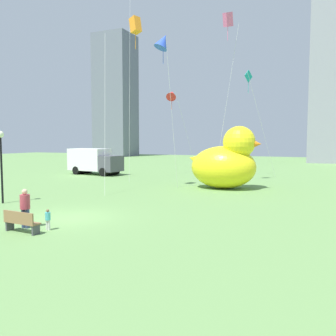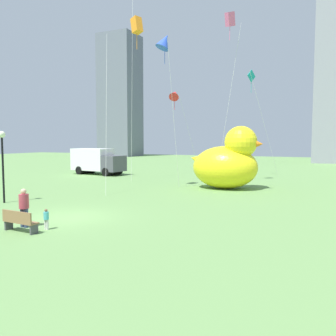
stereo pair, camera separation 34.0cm
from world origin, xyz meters
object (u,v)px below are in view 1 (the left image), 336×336
at_px(kite_orange, 135,26).
at_px(kite_pink, 228,21).
at_px(person_adult, 25,206).
at_px(person_child, 48,219).
at_px(park_bench, 21,221).
at_px(kite_teal, 249,80).
at_px(giant_inflatable_duck, 226,162).
at_px(kite_red, 172,94).
at_px(box_truck, 94,161).
at_px(lamppost, 1,151).
at_px(kite_blue, 163,42).

xyz_separation_m(kite_orange, kite_pink, (5.25, 6.37, 1.62)).
bearing_deg(person_adult, person_child, 4.45).
xyz_separation_m(park_bench, kite_teal, (4.30, 25.95, 9.37)).
height_order(person_adult, giant_inflatable_duck, giant_inflatable_duck).
bearing_deg(kite_red, person_adult, -81.59).
distance_m(person_child, kite_teal, 27.09).
bearing_deg(park_bench, giant_inflatable_duck, 74.96).
bearing_deg(park_bench, kite_pink, 78.72).
bearing_deg(person_adult, box_truck, 118.42).
bearing_deg(person_adult, park_bench, -56.85).
distance_m(person_child, box_truck, 24.32).
bearing_deg(kite_red, kite_teal, 2.34).
relative_size(person_adult, kite_pink, 0.12).
height_order(person_child, kite_orange, kite_orange).
bearing_deg(lamppost, kite_teal, 63.54).
height_order(park_bench, box_truck, box_truck).
height_order(person_child, kite_blue, kite_blue).
relative_size(park_bench, box_truck, 0.27).
relative_size(kite_red, kite_blue, 0.79).
bearing_deg(kite_blue, person_adult, -90.67).
distance_m(person_child, kite_pink, 22.59).
height_order(kite_orange, kite_blue, kite_orange).
relative_size(giant_inflatable_duck, kite_orange, 0.46).
relative_size(person_child, box_truck, 0.14).
bearing_deg(kite_blue, kite_orange, -117.49).
height_order(park_bench, kite_pink, kite_pink).
bearing_deg(kite_teal, kite_pink, -94.32).
xyz_separation_m(giant_inflatable_duck, box_truck, (-16.18, 5.27, -0.63)).
xyz_separation_m(person_child, kite_pink, (3.06, 18.10, 13.17)).
xyz_separation_m(giant_inflatable_duck, kite_teal, (-0.09, 9.59, 7.77)).
height_order(person_child, kite_pink, kite_pink).
bearing_deg(kite_red, kite_orange, -78.57).
bearing_deg(lamppost, box_truck, 107.85).
bearing_deg(box_truck, lamppost, -72.15).
distance_m(park_bench, lamppost, 8.27).
relative_size(kite_orange, kite_pink, 0.88).
distance_m(person_adult, box_truck, 23.81).
xyz_separation_m(lamppost, kite_pink, (10.08, 14.25, 10.51)).
distance_m(lamppost, kite_teal, 24.74).
height_order(park_bench, lamppost, lamppost).
distance_m(park_bench, kite_pink, 23.34).
distance_m(kite_orange, kite_pink, 8.42).
xyz_separation_m(giant_inflatable_duck, kite_blue, (-4.68, -1.54, 9.32)).
bearing_deg(kite_blue, giant_inflatable_duck, 18.26).
height_order(kite_red, kite_pink, kite_pink).
distance_m(person_adult, kite_blue, 17.57).
distance_m(person_adult, kite_teal, 27.20).
xyz_separation_m(person_child, kite_red, (-4.85, 24.82, 8.34)).
bearing_deg(kite_teal, kite_orange, -113.30).
relative_size(giant_inflatable_duck, kite_blue, 0.48).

